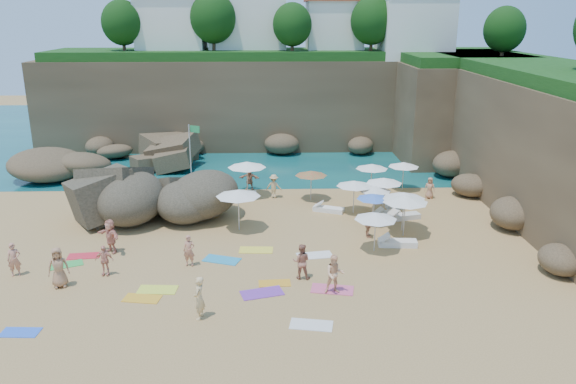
{
  "coord_description": "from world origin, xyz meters",
  "views": [
    {
      "loc": [
        1.02,
        -28.11,
        11.84
      ],
      "look_at": [
        2.0,
        3.0,
        2.0
      ],
      "focal_mm": 35.0,
      "sensor_mm": 36.0,
      "label": 1
    }
  ],
  "objects_px": {
    "parasol_2": "(384,181)",
    "person_stand_1": "(301,261)",
    "flag_pole": "(192,146)",
    "parasol_0": "(247,165)",
    "rock_outcrop": "(145,211)",
    "person_stand_3": "(368,225)",
    "parasol_1": "(372,166)",
    "person_stand_6": "(199,298)",
    "person_stand_2": "(274,186)",
    "person_stand_5": "(249,178)",
    "lounger_0": "(243,194)",
    "person_stand_0": "(14,260)",
    "person_stand_4": "(430,188)"
  },
  "relations": [
    {
      "from": "parasol_1",
      "to": "person_stand_2",
      "type": "xyz_separation_m",
      "value": [
        -6.74,
        -0.85,
        -1.11
      ]
    },
    {
      "from": "parasol_2",
      "to": "lounger_0",
      "type": "height_order",
      "value": "parasol_2"
    },
    {
      "from": "person_stand_3",
      "to": "person_stand_4",
      "type": "relative_size",
      "value": 1.0
    },
    {
      "from": "lounger_0",
      "to": "flag_pole",
      "type": "bearing_deg",
      "value": 140.91
    },
    {
      "from": "parasol_0",
      "to": "person_stand_0",
      "type": "xyz_separation_m",
      "value": [
        -10.55,
        -11.89,
        -1.42
      ]
    },
    {
      "from": "person_stand_1",
      "to": "person_stand_4",
      "type": "relative_size",
      "value": 1.19
    },
    {
      "from": "parasol_0",
      "to": "person_stand_6",
      "type": "distance_m",
      "value": 16.21
    },
    {
      "from": "person_stand_6",
      "to": "person_stand_4",
      "type": "bearing_deg",
      "value": 148.38
    },
    {
      "from": "person_stand_1",
      "to": "person_stand_2",
      "type": "xyz_separation_m",
      "value": [
        -1.19,
        12.22,
        -0.05
      ]
    },
    {
      "from": "rock_outcrop",
      "to": "person_stand_0",
      "type": "xyz_separation_m",
      "value": [
        -4.18,
        -9.1,
        0.83
      ]
    },
    {
      "from": "person_stand_2",
      "to": "person_stand_4",
      "type": "xyz_separation_m",
      "value": [
        10.5,
        -0.42,
        -0.09
      ]
    },
    {
      "from": "flag_pole",
      "to": "person_stand_5",
      "type": "xyz_separation_m",
      "value": [
        4.2,
        -1.76,
        -1.98
      ]
    },
    {
      "from": "rock_outcrop",
      "to": "person_stand_3",
      "type": "height_order",
      "value": "rock_outcrop"
    },
    {
      "from": "rock_outcrop",
      "to": "person_stand_3",
      "type": "distance_m",
      "value": 14.21
    },
    {
      "from": "person_stand_1",
      "to": "person_stand_5",
      "type": "xyz_separation_m",
      "value": [
        -2.92,
        14.31,
        -0.07
      ]
    },
    {
      "from": "lounger_0",
      "to": "person_stand_0",
      "type": "xyz_separation_m",
      "value": [
        -10.22,
        -12.07,
        0.68
      ]
    },
    {
      "from": "parasol_1",
      "to": "person_stand_5",
      "type": "relative_size",
      "value": 1.39
    },
    {
      "from": "parasol_1",
      "to": "person_stand_6",
      "type": "relative_size",
      "value": 1.21
    },
    {
      "from": "lounger_0",
      "to": "person_stand_1",
      "type": "xyz_separation_m",
      "value": [
        3.32,
        -12.77,
        0.72
      ]
    },
    {
      "from": "lounger_0",
      "to": "person_stand_6",
      "type": "distance_m",
      "value": 16.34
    },
    {
      "from": "person_stand_1",
      "to": "person_stand_2",
      "type": "height_order",
      "value": "person_stand_1"
    },
    {
      "from": "person_stand_1",
      "to": "person_stand_3",
      "type": "relative_size",
      "value": 1.19
    },
    {
      "from": "parasol_2",
      "to": "person_stand_1",
      "type": "bearing_deg",
      "value": -121.03
    },
    {
      "from": "flag_pole",
      "to": "parasol_0",
      "type": "xyz_separation_m",
      "value": [
        4.12,
        -3.48,
        -0.53
      ]
    },
    {
      "from": "flag_pole",
      "to": "parasol_0",
      "type": "relative_size",
      "value": 1.68
    },
    {
      "from": "person_stand_6",
      "to": "flag_pole",
      "type": "bearing_deg",
      "value": -161.86
    },
    {
      "from": "flag_pole",
      "to": "parasol_2",
      "type": "height_order",
      "value": "flag_pole"
    },
    {
      "from": "flag_pole",
      "to": "person_stand_2",
      "type": "xyz_separation_m",
      "value": [
        5.92,
        -3.85,
        -1.96
      ]
    },
    {
      "from": "person_stand_0",
      "to": "person_stand_3",
      "type": "height_order",
      "value": "person_stand_0"
    },
    {
      "from": "parasol_1",
      "to": "person_stand_2",
      "type": "bearing_deg",
      "value": -172.83
    },
    {
      "from": "person_stand_3",
      "to": "parasol_2",
      "type": "bearing_deg",
      "value": -25.41
    },
    {
      "from": "parasol_1",
      "to": "person_stand_6",
      "type": "bearing_deg",
      "value": -120.79
    },
    {
      "from": "person_stand_2",
      "to": "person_stand_3",
      "type": "bearing_deg",
      "value": 138.66
    },
    {
      "from": "lounger_0",
      "to": "person_stand_4",
      "type": "xyz_separation_m",
      "value": [
        12.62,
        -0.97,
        0.58
      ]
    },
    {
      "from": "flag_pole",
      "to": "person_stand_2",
      "type": "distance_m",
      "value": 7.33
    },
    {
      "from": "rock_outcrop",
      "to": "person_stand_4",
      "type": "height_order",
      "value": "rock_outcrop"
    },
    {
      "from": "flag_pole",
      "to": "person_stand_3",
      "type": "distance_m",
      "value": 15.83
    },
    {
      "from": "parasol_2",
      "to": "lounger_0",
      "type": "relative_size",
      "value": 1.24
    },
    {
      "from": "person_stand_3",
      "to": "person_stand_2",
      "type": "bearing_deg",
      "value": 31.01
    },
    {
      "from": "person_stand_0",
      "to": "parasol_2",
      "type": "bearing_deg",
      "value": 5.7
    },
    {
      "from": "person_stand_2",
      "to": "person_stand_5",
      "type": "bearing_deg",
      "value": -37.43
    },
    {
      "from": "rock_outcrop",
      "to": "person_stand_1",
      "type": "bearing_deg",
      "value": -46.32
    },
    {
      "from": "person_stand_0",
      "to": "person_stand_4",
      "type": "xyz_separation_m",
      "value": [
        22.84,
        11.1,
        -0.1
      ]
    },
    {
      "from": "person_stand_1",
      "to": "person_stand_6",
      "type": "relative_size",
      "value": 0.94
    },
    {
      "from": "person_stand_5",
      "to": "flag_pole",
      "type": "bearing_deg",
      "value": 165.31
    },
    {
      "from": "person_stand_4",
      "to": "person_stand_6",
      "type": "xyz_separation_m",
      "value": [
        -13.64,
        -15.32,
        0.19
      ]
    },
    {
      "from": "person_stand_3",
      "to": "parasol_1",
      "type": "bearing_deg",
      "value": -15.5
    },
    {
      "from": "parasol_0",
      "to": "person_stand_6",
      "type": "xyz_separation_m",
      "value": [
        -1.34,
        -16.1,
        -1.33
      ]
    },
    {
      "from": "lounger_0",
      "to": "person_stand_3",
      "type": "distance_m",
      "value": 10.7
    },
    {
      "from": "person_stand_0",
      "to": "person_stand_2",
      "type": "relative_size",
      "value": 1.01
    }
  ]
}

